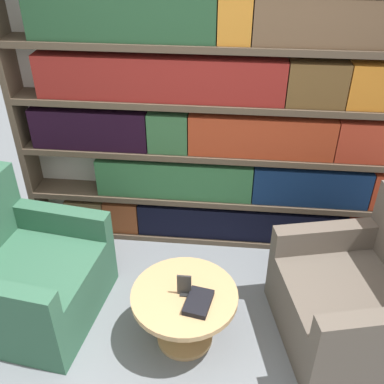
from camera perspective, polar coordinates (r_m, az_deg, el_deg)
name	(u,v)px	position (r m, az deg, el deg)	size (l,w,h in m)	color
ground_plane	(201,374)	(3.13, 1.17, -22.11)	(14.00, 14.00, 0.00)	slate
bookshelf	(223,129)	(3.54, 3.90, 7.95)	(3.21, 0.30, 2.13)	silver
armchair_left	(27,277)	(3.44, -20.23, -10.13)	(0.99, 1.03, 0.97)	#336047
armchair_right	(357,301)	(3.27, 20.21, -12.88)	(1.06, 1.10, 0.97)	brown
coffee_table	(184,307)	(3.06, -0.96, -14.39)	(0.70, 0.70, 0.44)	tan
table_sign	(184,286)	(2.92, -1.00, -11.87)	(0.09, 0.06, 0.16)	black
stray_book	(198,302)	(2.89, 0.82, -13.83)	(0.19, 0.25, 0.04)	black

